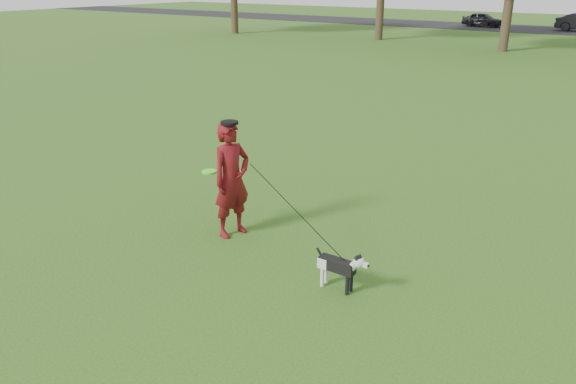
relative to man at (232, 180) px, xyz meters
The scene contains 5 objects.
ground 1.51m from the man, ahead, with size 120.00×120.00×0.00m, color #285116.
man is the anchor object (origin of this frame).
dog 2.33m from the man, 13.22° to the right, with size 0.76×0.15×0.58m.
car_left 40.83m from the man, 101.65° to the left, with size 1.25×3.10×1.06m, color black.
man_held_items 1.39m from the man, 11.96° to the right, with size 2.78×0.65×1.40m.
Camera 1 is at (4.01, -6.03, 3.77)m, focal length 35.00 mm.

